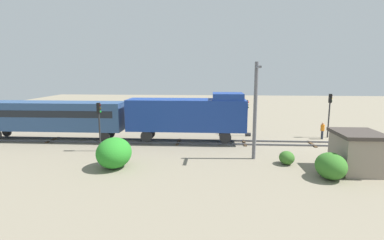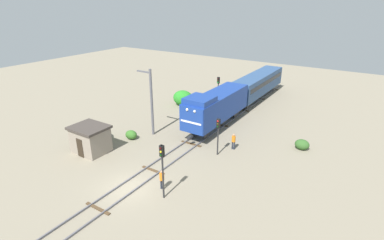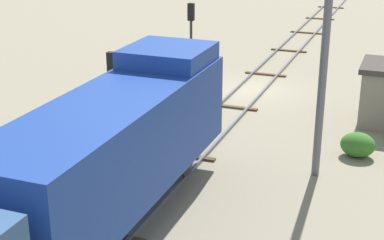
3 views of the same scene
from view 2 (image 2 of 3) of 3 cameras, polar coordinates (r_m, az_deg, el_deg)
ground_plane at (r=25.41m, az=-12.02°, el=-12.53°), size 112.91×112.91×0.00m
railway_track at (r=25.37m, az=-12.04°, el=-12.40°), size 2.40×75.27×0.16m
locomotive at (r=34.84m, az=4.59°, el=2.77°), size 2.90×11.60×4.60m
passenger_car_leading at (r=46.62m, az=12.48°, el=6.95°), size 2.84×14.00×3.66m
traffic_signal_near at (r=22.24m, az=-5.68°, el=-8.02°), size 0.32×0.34×4.49m
traffic_signal_mid at (r=28.61m, az=5.00°, el=-1.92°), size 0.32×0.34×3.78m
traffic_signal_far at (r=42.56m, az=5.01°, el=6.49°), size 0.32×0.34×4.16m
worker_near_track at (r=24.33m, az=-5.75°, el=-10.98°), size 0.38×0.38×1.70m
worker_by_signal at (r=30.55m, az=7.92°, el=-3.84°), size 0.38×0.38×1.70m
catenary_mast at (r=32.86m, az=-7.79°, el=3.66°), size 1.94×0.28×7.47m
relay_hut at (r=31.28m, az=-18.77°, el=-3.44°), size 3.50×2.90×2.74m
bush_near at (r=33.34m, az=-11.51°, el=-2.77°), size 1.34×1.10×0.98m
bush_mid at (r=43.04m, az=-1.73°, el=4.22°), size 2.97×2.43×2.16m
bush_far at (r=32.44m, az=20.23°, el=-4.41°), size 1.44×1.18×1.05m
bush_back at (r=33.92m, az=-17.42°, el=-2.28°), size 2.30×1.89×1.68m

